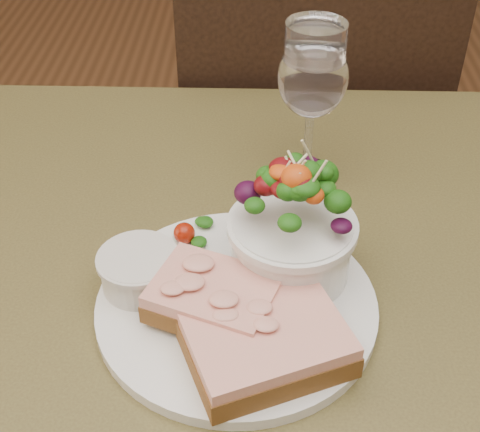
{
  "coord_description": "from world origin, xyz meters",
  "views": [
    {
      "loc": [
        0.0,
        -0.46,
        1.21
      ],
      "look_at": [
        -0.01,
        0.03,
        0.81
      ],
      "focal_mm": 50.0,
      "sensor_mm": 36.0,
      "label": 1
    }
  ],
  "objects_px": {
    "cafe_table": "(250,354)",
    "ramekin": "(139,269)",
    "sandwich_front": "(266,343)",
    "salad_bowl": "(293,223)",
    "sandwich_back": "(214,297)",
    "dinner_plate": "(237,305)",
    "wine_glass": "(313,82)",
    "chair_far": "(291,232)"
  },
  "relations": [
    {
      "from": "ramekin",
      "to": "salad_bowl",
      "type": "height_order",
      "value": "salad_bowl"
    },
    {
      "from": "cafe_table",
      "to": "sandwich_front",
      "type": "distance_m",
      "value": 0.16
    },
    {
      "from": "dinner_plate",
      "to": "wine_glass",
      "type": "bearing_deg",
      "value": 71.07
    },
    {
      "from": "wine_glass",
      "to": "sandwich_back",
      "type": "bearing_deg",
      "value": -111.59
    },
    {
      "from": "sandwich_front",
      "to": "wine_glass",
      "type": "height_order",
      "value": "wine_glass"
    },
    {
      "from": "sandwich_back",
      "to": "salad_bowl",
      "type": "bearing_deg",
      "value": 62.32
    },
    {
      "from": "chair_far",
      "to": "ramekin",
      "type": "xyz_separation_m",
      "value": [
        -0.18,
        -0.64,
        0.49
      ]
    },
    {
      "from": "dinner_plate",
      "to": "sandwich_back",
      "type": "distance_m",
      "value": 0.04
    },
    {
      "from": "chair_far",
      "to": "dinner_plate",
      "type": "xyz_separation_m",
      "value": [
        -0.09,
        -0.66,
        0.46
      ]
    },
    {
      "from": "dinner_plate",
      "to": "cafe_table",
      "type": "bearing_deg",
      "value": 67.55
    },
    {
      "from": "sandwich_back",
      "to": "wine_glass",
      "type": "xyz_separation_m",
      "value": [
        0.09,
        0.24,
        0.09
      ]
    },
    {
      "from": "sandwich_front",
      "to": "cafe_table",
      "type": "bearing_deg",
      "value": 76.0
    },
    {
      "from": "cafe_table",
      "to": "dinner_plate",
      "type": "relative_size",
      "value": 3.08
    },
    {
      "from": "dinner_plate",
      "to": "salad_bowl",
      "type": "bearing_deg",
      "value": 39.59
    },
    {
      "from": "sandwich_front",
      "to": "sandwich_back",
      "type": "distance_m",
      "value": 0.07
    },
    {
      "from": "cafe_table",
      "to": "chair_far",
      "type": "bearing_deg",
      "value": 82.7
    },
    {
      "from": "cafe_table",
      "to": "ramekin",
      "type": "distance_m",
      "value": 0.17
    },
    {
      "from": "dinner_plate",
      "to": "wine_glass",
      "type": "xyz_separation_m",
      "value": [
        0.07,
        0.22,
        0.12
      ]
    },
    {
      "from": "cafe_table",
      "to": "dinner_plate",
      "type": "height_order",
      "value": "dinner_plate"
    },
    {
      "from": "chair_far",
      "to": "sandwich_front",
      "type": "relative_size",
      "value": 5.74
    },
    {
      "from": "chair_far",
      "to": "dinner_plate",
      "type": "distance_m",
      "value": 0.81
    },
    {
      "from": "sandwich_back",
      "to": "sandwich_front",
      "type": "bearing_deg",
      "value": -23.57
    },
    {
      "from": "ramekin",
      "to": "chair_far",
      "type": "bearing_deg",
      "value": 73.9
    },
    {
      "from": "dinner_plate",
      "to": "ramekin",
      "type": "height_order",
      "value": "ramekin"
    },
    {
      "from": "cafe_table",
      "to": "chair_far",
      "type": "relative_size",
      "value": 0.89
    },
    {
      "from": "dinner_plate",
      "to": "salad_bowl",
      "type": "height_order",
      "value": "salad_bowl"
    },
    {
      "from": "sandwich_front",
      "to": "salad_bowl",
      "type": "bearing_deg",
      "value": 55.25
    },
    {
      "from": "sandwich_back",
      "to": "dinner_plate",
      "type": "bearing_deg",
      "value": 66.34
    },
    {
      "from": "ramekin",
      "to": "sandwich_front",
      "type": "bearing_deg",
      "value": -35.01
    },
    {
      "from": "dinner_plate",
      "to": "sandwich_front",
      "type": "distance_m",
      "value": 0.07
    },
    {
      "from": "chair_far",
      "to": "sandwich_back",
      "type": "xyz_separation_m",
      "value": [
        -0.11,
        -0.67,
        0.49
      ]
    },
    {
      "from": "sandwich_back",
      "to": "salad_bowl",
      "type": "distance_m",
      "value": 0.1
    },
    {
      "from": "sandwich_front",
      "to": "ramekin",
      "type": "distance_m",
      "value": 0.14
    },
    {
      "from": "chair_far",
      "to": "cafe_table",
      "type": "bearing_deg",
      "value": 78.01
    },
    {
      "from": "cafe_table",
      "to": "sandwich_front",
      "type": "height_order",
      "value": "sandwich_front"
    },
    {
      "from": "sandwich_back",
      "to": "wine_glass",
      "type": "distance_m",
      "value": 0.27
    },
    {
      "from": "wine_glass",
      "to": "chair_far",
      "type": "bearing_deg",
      "value": 87.6
    },
    {
      "from": "sandwich_front",
      "to": "sandwich_back",
      "type": "xyz_separation_m",
      "value": [
        -0.05,
        0.05,
        0.01
      ]
    },
    {
      "from": "ramekin",
      "to": "wine_glass",
      "type": "height_order",
      "value": "wine_glass"
    },
    {
      "from": "chair_far",
      "to": "wine_glass",
      "type": "relative_size",
      "value": 5.14
    },
    {
      "from": "dinner_plate",
      "to": "salad_bowl",
      "type": "relative_size",
      "value": 2.04
    },
    {
      "from": "chair_far",
      "to": "salad_bowl",
      "type": "relative_size",
      "value": 7.09
    }
  ]
}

